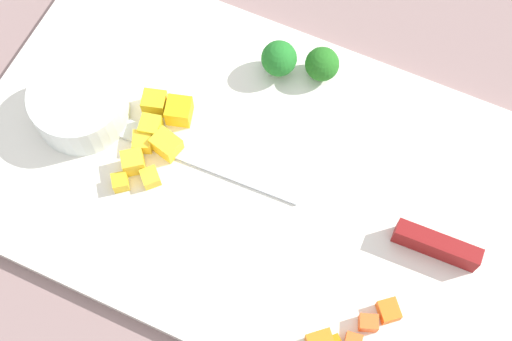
# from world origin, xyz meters

# --- Properties ---
(ground_plane) EXTENTS (4.00, 4.00, 0.00)m
(ground_plane) POSITION_xyz_m (0.00, 0.00, 0.00)
(ground_plane) COLOR gray
(cutting_board) EXTENTS (0.51, 0.30, 0.01)m
(cutting_board) POSITION_xyz_m (0.00, 0.00, 0.01)
(cutting_board) COLOR white
(cutting_board) RESTS_ON ground_plane
(prep_bowl) EXTENTS (0.08, 0.08, 0.04)m
(prep_bowl) POSITION_xyz_m (-0.17, -0.01, 0.03)
(prep_bowl) COLOR white
(prep_bowl) RESTS_ON cutting_board
(chef_knife) EXTENTS (0.32, 0.03, 0.02)m
(chef_knife) POSITION_xyz_m (0.10, -0.00, 0.02)
(chef_knife) COLOR silver
(chef_knife) RESTS_ON cutting_board
(carrot_dice_0) EXTENTS (0.02, 0.02, 0.01)m
(carrot_dice_0) POSITION_xyz_m (0.14, -0.07, 0.02)
(carrot_dice_0) COLOR orange
(carrot_dice_0) RESTS_ON cutting_board
(carrot_dice_2) EXTENTS (0.02, 0.02, 0.01)m
(carrot_dice_2) POSITION_xyz_m (0.13, -0.08, 0.02)
(carrot_dice_2) COLOR orange
(carrot_dice_2) RESTS_ON cutting_board
(pepper_dice_0) EXTENTS (0.02, 0.02, 0.02)m
(pepper_dice_0) POSITION_xyz_m (-0.10, 0.00, 0.02)
(pepper_dice_0) COLOR yellow
(pepper_dice_0) RESTS_ON cutting_board
(pepper_dice_1) EXTENTS (0.02, 0.02, 0.02)m
(pepper_dice_1) POSITION_xyz_m (-0.10, -0.04, 0.02)
(pepper_dice_1) COLOR yellow
(pepper_dice_1) RESTS_ON cutting_board
(pepper_dice_2) EXTENTS (0.02, 0.02, 0.01)m
(pepper_dice_2) POSITION_xyz_m (-0.10, -0.06, 0.02)
(pepper_dice_2) COLOR yellow
(pepper_dice_2) RESTS_ON cutting_board
(pepper_dice_3) EXTENTS (0.03, 0.03, 0.02)m
(pepper_dice_3) POSITION_xyz_m (-0.09, 0.02, 0.02)
(pepper_dice_3) COLOR yellow
(pepper_dice_3) RESTS_ON cutting_board
(pepper_dice_4) EXTENTS (0.02, 0.02, 0.02)m
(pepper_dice_4) POSITION_xyz_m (-0.11, 0.02, 0.02)
(pepper_dice_4) COLOR yellow
(pepper_dice_4) RESTS_ON cutting_board
(pepper_dice_5) EXTENTS (0.02, 0.02, 0.01)m
(pepper_dice_5) POSITION_xyz_m (-0.10, -0.02, 0.02)
(pepper_dice_5) COLOR yellow
(pepper_dice_5) RESTS_ON cutting_board
(pepper_dice_6) EXTENTS (0.03, 0.02, 0.02)m
(pepper_dice_6) POSITION_xyz_m (-0.08, -0.01, 0.02)
(pepper_dice_6) COLOR yellow
(pepper_dice_6) RESTS_ON cutting_board
(pepper_dice_7) EXTENTS (0.02, 0.02, 0.01)m
(pepper_dice_7) POSITION_xyz_m (-0.08, -0.04, 0.02)
(pepper_dice_7) COLOR yellow
(pepper_dice_7) RESTS_ON cutting_board
(broccoli_floret_0) EXTENTS (0.03, 0.03, 0.03)m
(broccoli_floret_0) POSITION_xyz_m (0.01, 0.12, 0.03)
(broccoli_floret_0) COLOR #8AAB56
(broccoli_floret_0) RESTS_ON cutting_board
(broccoli_floret_1) EXTENTS (0.03, 0.03, 0.04)m
(broccoli_floret_1) POSITION_xyz_m (-0.02, 0.10, 0.03)
(broccoli_floret_1) COLOR #8BB75B
(broccoli_floret_1) RESTS_ON cutting_board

